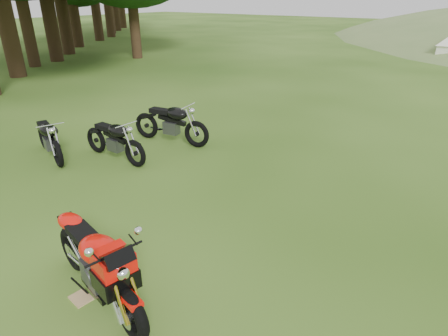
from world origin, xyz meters
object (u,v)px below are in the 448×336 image
Objects in this scene: vintage_moto_b at (114,139)px; vintage_moto_c at (170,122)px; sport_motorcycle at (95,257)px; vintage_moto_a at (49,137)px; plywood_board at (81,298)px.

vintage_moto_c is at bearing 80.33° from vintage_moto_b.
vintage_moto_c is (-2.94, 4.27, -0.07)m from sport_motorcycle.
vintage_moto_a is 1.46m from vintage_moto_b.
plywood_board is 5.24m from vintage_moto_c.
sport_motorcycle is 1.10× the size of vintage_moto_a.
plywood_board is 4.80m from vintage_moto_a.
sport_motorcycle reaches higher than vintage_moto_a.
vintage_moto_c is at bearing 73.91° from vintage_moto_a.
vintage_moto_c reaches higher than plywood_board.
vintage_moto_a is at bearing -133.88° from vintage_moto_c.
vintage_moto_b is 1.50m from vintage_moto_c.
vintage_moto_b is at bearing 150.11° from sport_motorcycle.
vintage_moto_b reaches higher than vintage_moto_a.
plywood_board is 0.13× the size of vintage_moto_c.
vintage_moto_c reaches higher than vintage_moto_a.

